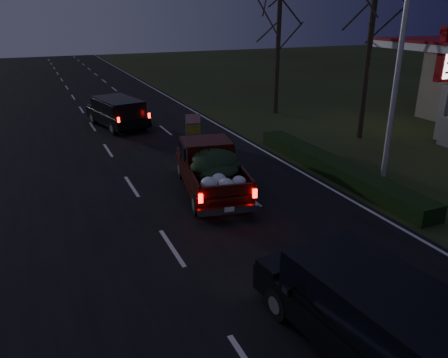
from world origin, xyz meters
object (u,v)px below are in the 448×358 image
object	(u,v)px
light_pole	(403,33)
pickup_truck	(211,166)
lead_suv	(117,110)
rear_suv	(373,309)

from	to	relation	value
light_pole	pickup_truck	xyz separation A→B (m)	(-6.91, 1.36, -4.51)
light_pole	lead_suv	world-z (taller)	light_pole
light_pole	pickup_truck	distance (m)	8.36
light_pole	rear_suv	distance (m)	11.27
pickup_truck	rear_suv	size ratio (longest dim) A/B	1.06
light_pole	lead_suv	size ratio (longest dim) A/B	1.84
light_pole	lead_suv	xyz separation A→B (m)	(-8.12, 12.30, -4.47)
lead_suv	rear_suv	distance (m)	19.71
pickup_truck	light_pole	bearing A→B (deg)	-0.51
lead_suv	light_pole	bearing A→B (deg)	-68.39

